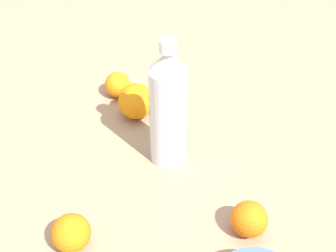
# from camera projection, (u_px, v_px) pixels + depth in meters

# --- Properties ---
(ground_plane) EXTENTS (2.40, 2.40, 0.00)m
(ground_plane) POSITION_uv_depth(u_px,v_px,m) (178.00, 147.00, 0.93)
(ground_plane) COLOR #9E7F60
(water_bottle) EXTENTS (0.07, 0.07, 0.26)m
(water_bottle) POSITION_uv_depth(u_px,v_px,m) (168.00, 108.00, 0.83)
(water_bottle) COLOR silver
(water_bottle) RESTS_ON ground_plane
(orange_0) EXTENTS (0.08, 0.08, 0.08)m
(orange_0) POSITION_uv_depth(u_px,v_px,m) (136.00, 101.00, 0.99)
(orange_0) COLOR orange
(orange_0) RESTS_ON ground_plane
(orange_1) EXTENTS (0.06, 0.06, 0.06)m
(orange_1) POSITION_uv_depth(u_px,v_px,m) (71.00, 233.00, 0.72)
(orange_1) COLOR orange
(orange_1) RESTS_ON ground_plane
(orange_2) EXTENTS (0.06, 0.06, 0.06)m
(orange_2) POSITION_uv_depth(u_px,v_px,m) (249.00, 219.00, 0.75)
(orange_2) COLOR orange
(orange_2) RESTS_ON ground_plane
(orange_3) EXTENTS (0.06, 0.06, 0.06)m
(orange_3) POSITION_uv_depth(u_px,v_px,m) (118.00, 85.00, 1.05)
(orange_3) COLOR orange
(orange_3) RESTS_ON ground_plane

